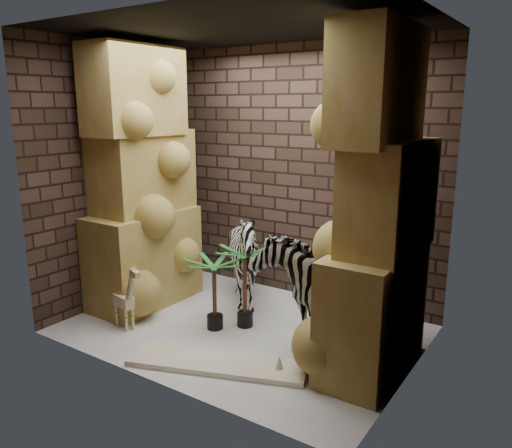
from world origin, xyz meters
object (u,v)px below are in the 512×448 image
Objects in this scene: surfboard at (217,363)px; zebra_right at (317,270)px; zebra_left at (245,263)px; giraffe_toy at (123,294)px; palm_front at (245,287)px; palm_back at (214,294)px.

zebra_right is at bearing 45.69° from surfboard.
zebra_left is at bearing 94.21° from surfboard.
zebra_left is 0.72× the size of surfboard.
giraffe_toy is 1.27m from palm_front.
zebra_right is 1.10m from zebra_left.
palm_front reaches higher than giraffe_toy.
palm_back is at bearing 109.19° from surfboard.
giraffe_toy is (-0.72, -1.20, -0.15)m from zebra_left.
zebra_right reaches higher than palm_front.
palm_back is at bearing -135.00° from palm_front.
palm_front is at bearing 47.81° from giraffe_toy.
zebra_right is 2.03m from giraffe_toy.
surfboard is at bearing 7.85° from giraffe_toy.
zebra_left reaches higher than giraffe_toy.
zebra_right reaches higher than surfboard.
zebra_left is 1.40m from giraffe_toy.
palm_front is 1.13× the size of palm_back.
zebra_right is 1.22× the size of zebra_left.
surfboard is (0.28, -0.84, -0.42)m from palm_front.
palm_front reaches higher than palm_back.
zebra_left is 1.50× the size of palm_back.
palm_front is 0.98m from surfboard.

